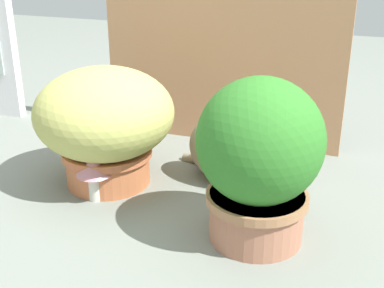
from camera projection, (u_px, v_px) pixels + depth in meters
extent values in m
plane|color=slate|center=(160.00, 196.00, 1.61)|extent=(6.00, 6.00, 0.00)
cube|color=tan|center=(222.00, 20.00, 1.87)|extent=(0.93, 0.03, 0.94)
cylinder|color=#C36C42|center=(108.00, 165.00, 1.68)|extent=(0.27, 0.27, 0.12)
cylinder|color=#C46842|center=(107.00, 152.00, 1.66)|extent=(0.29, 0.29, 0.02)
ellipsoid|color=tan|center=(104.00, 113.00, 1.61)|extent=(0.44, 0.44, 0.29)
cylinder|color=#AA6E53|center=(256.00, 215.00, 1.37)|extent=(0.25, 0.25, 0.13)
cylinder|color=#A4724E|center=(257.00, 197.00, 1.35)|extent=(0.27, 0.27, 0.02)
ellipsoid|color=#2F7727|center=(260.00, 141.00, 1.28)|extent=(0.33, 0.33, 0.33)
ellipsoid|color=gray|center=(224.00, 149.00, 1.67)|extent=(0.30, 0.25, 0.22)
ellipsoid|color=#B4B286|center=(248.00, 160.00, 1.62)|extent=(0.10, 0.12, 0.11)
sphere|color=gray|center=(254.00, 124.00, 1.56)|extent=(0.14, 0.14, 0.11)
cone|color=gray|center=(260.00, 102.00, 1.56)|extent=(0.05, 0.05, 0.04)
cone|color=gray|center=(249.00, 107.00, 1.52)|extent=(0.05, 0.05, 0.04)
cylinder|color=gray|center=(204.00, 160.00, 1.81)|extent=(0.18, 0.10, 0.07)
cylinder|color=silver|center=(95.00, 187.00, 1.57)|extent=(0.04, 0.04, 0.09)
cone|color=pink|center=(94.00, 165.00, 1.55)|extent=(0.11, 0.11, 0.06)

